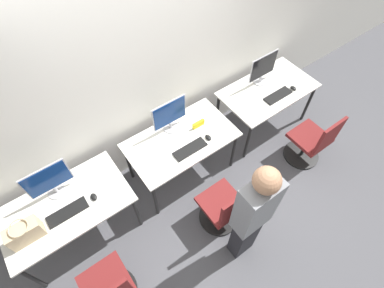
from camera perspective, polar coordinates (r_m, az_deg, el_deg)
name	(u,v)px	position (r m, az deg, el deg)	size (l,w,h in m)	color
ground_plane	(199,190)	(3.93, 1.27, -8.77)	(20.00, 20.00, 0.00)	#4C4C51
wall_back	(152,70)	(3.28, -7.55, 13.82)	(12.00, 0.05, 2.80)	silver
desk_left	(67,209)	(3.37, -22.74, -11.31)	(1.28, 0.73, 0.71)	silver
monitor_left	(49,181)	(3.24, -25.65, -6.36)	(0.44, 0.18, 0.43)	#B2B2B7
keyboard_left	(68,212)	(3.26, -22.61, -11.91)	(0.40, 0.14, 0.02)	black
mouse_left	(94,197)	(3.24, -18.20, -9.55)	(0.06, 0.09, 0.03)	black
desk_center	(181,143)	(3.54, -2.09, 0.26)	(1.28, 0.73, 0.71)	silver
monitor_center	(170,115)	(3.42, -4.29, 5.53)	(0.44, 0.18, 0.43)	#B2B2B7
keyboard_center	(190,149)	(3.39, -0.37, -0.98)	(0.40, 0.14, 0.02)	black
mouse_center	(208,137)	(3.48, 3.10, 1.26)	(0.06, 0.09, 0.03)	black
office_chair_center	(224,208)	(3.45, 6.10, -12.11)	(0.48, 0.48, 0.88)	black
person_center	(252,215)	(2.84, 11.42, -13.18)	(0.36, 0.22, 1.68)	#232328
desk_right	(268,93)	(4.21, 14.21, 9.47)	(1.28, 0.73, 0.71)	silver
monitor_right	(263,68)	(4.09, 13.36, 13.84)	(0.44, 0.18, 0.43)	#B2B2B7
keyboard_right	(278,96)	(4.09, 16.05, 8.86)	(0.40, 0.14, 0.02)	black
mouse_right	(293,88)	(4.24, 18.75, 10.05)	(0.06, 0.09, 0.03)	black
office_chair_right	(312,143)	(4.19, 21.82, 0.21)	(0.48, 0.48, 0.88)	black
handbag	(24,233)	(3.22, -29.29, -14.55)	(0.30, 0.18, 0.25)	tan
placard_center	(198,124)	(3.57, 1.23, 3.81)	(0.16, 0.03, 0.08)	yellow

